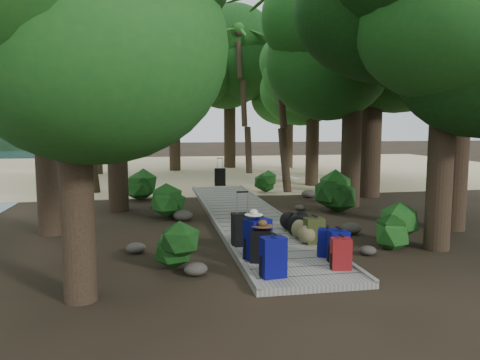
{
  "coord_description": "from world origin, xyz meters",
  "views": [
    {
      "loc": [
        -2.48,
        -11.67,
        2.59
      ],
      "look_at": [
        -0.03,
        1.7,
        1.0
      ],
      "focal_mm": 35.0,
      "sensor_mm": 36.0,
      "label": 1
    }
  ],
  "objects": [
    {
      "name": "backpack_right_d",
      "position": [
        0.8,
        -2.47,
        0.42
      ],
      "size": [
        0.4,
        0.3,
        0.6
      ],
      "primitive_type": null,
      "rotation": [
        0.0,
        0.0,
        0.04
      ],
      "color": "#343F1A",
      "rests_on": "boardwalk"
    },
    {
      "name": "rock_left_b",
      "position": [
        -2.89,
        -2.14,
        0.11
      ],
      "size": [
        0.4,
        0.36,
        0.22
      ],
      "primitive_type": null,
      "color": "#4C473F",
      "rests_on": "ground"
    },
    {
      "name": "backpack_left_c",
      "position": [
        -0.63,
        -3.39,
        0.54
      ],
      "size": [
        0.55,
        0.49,
        0.84
      ],
      "primitive_type": null,
      "rotation": [
        0.0,
        0.0,
        0.46
      ],
      "color": "#030668",
      "rests_on": "boardwalk"
    },
    {
      "name": "kayak",
      "position": [
        -3.11,
        10.63,
        0.16
      ],
      "size": [
        1.51,
        2.89,
        0.28
      ],
      "primitive_type": "ellipsoid",
      "rotation": [
        0.0,
        0.0,
        -0.33
      ],
      "color": "#A4170E",
      "rests_on": "sand_beach"
    },
    {
      "name": "palm_right_a",
      "position": [
        2.71,
        5.95,
        3.73
      ],
      "size": [
        4.38,
        4.38,
        7.47
      ],
      "primitive_type": null,
      "color": "#124213",
      "rests_on": "ground"
    },
    {
      "name": "duffel_right_black",
      "position": [
        0.77,
        -1.47,
        0.34
      ],
      "size": [
        0.7,
        0.83,
        0.45
      ],
      "primitive_type": null,
      "rotation": [
        0.0,
        0.0,
        -0.41
      ],
      "color": "black",
      "rests_on": "boardwalk"
    },
    {
      "name": "backpack_right_c",
      "position": [
        0.71,
        -3.46,
        0.41
      ],
      "size": [
        0.41,
        0.36,
        0.59
      ],
      "primitive_type": null,
      "rotation": [
        0.0,
        0.0,
        -0.42
      ],
      "color": "#030668",
      "rests_on": "boardwalk"
    },
    {
      "name": "shrub_right_c",
      "position": [
        1.67,
        5.87,
        0.39
      ],
      "size": [
        0.86,
        0.86,
        0.77
      ],
      "primitive_type": null,
      "color": "#18511B",
      "rests_on": "ground"
    },
    {
      "name": "rock_left_c",
      "position": [
        -1.75,
        0.97,
        0.15
      ],
      "size": [
        0.53,
        0.47,
        0.29
      ],
      "primitive_type": null,
      "color": "#4C473F",
      "rests_on": "ground"
    },
    {
      "name": "tree_right_e",
      "position": [
        4.2,
        7.51,
        3.99
      ],
      "size": [
        4.43,
        4.43,
        7.97
      ],
      "primitive_type": null,
      "color": "black",
      "rests_on": "ground"
    },
    {
      "name": "sun_lounger",
      "position": [
        3.56,
        9.11,
        0.3
      ],
      "size": [
        1.14,
        1.82,
        0.56
      ],
      "primitive_type": null,
      "rotation": [
        0.0,
        0.0,
        0.36
      ],
      "color": "silver",
      "rests_on": "sand_beach"
    },
    {
      "name": "rock_left_d",
      "position": [
        -2.5,
        3.11,
        0.08
      ],
      "size": [
        0.27,
        0.25,
        0.15
      ],
      "primitive_type": null,
      "color": "#4C473F",
      "rests_on": "ground"
    },
    {
      "name": "palm_left_a",
      "position": [
        -4.96,
        6.86,
        3.41
      ],
      "size": [
        4.29,
        4.29,
        6.82
      ],
      "primitive_type": null,
      "color": "#124213",
      "rests_on": "ground"
    },
    {
      "name": "backpack_right_b",
      "position": [
        0.78,
        -3.85,
        0.44
      ],
      "size": [
        0.36,
        0.25,
        0.64
      ],
      "primitive_type": null,
      "rotation": [
        0.0,
        0.0,
        -0.0
      ],
      "color": "#030668",
      "rests_on": "boardwalk"
    },
    {
      "name": "backpack_right_a",
      "position": [
        0.66,
        -4.25,
        0.42
      ],
      "size": [
        0.37,
        0.29,
        0.6
      ],
      "primitive_type": null,
      "rotation": [
        0.0,
        0.0,
        -0.15
      ],
      "color": "maroon",
      "rests_on": "boardwalk"
    },
    {
      "name": "tree_right_b",
      "position": [
        4.81,
        -1.32,
        4.6
      ],
      "size": [
        5.15,
        5.15,
        9.2
      ],
      "primitive_type": null,
      "color": "black",
      "rests_on": "ground"
    },
    {
      "name": "tree_back_c",
      "position": [
        5.44,
        15.43,
        4.02
      ],
      "size": [
        4.46,
        4.46,
        8.03
      ],
      "primitive_type": null,
      "color": "black",
      "rests_on": "ground"
    },
    {
      "name": "backpack_left_d",
      "position": [
        -0.71,
        -2.24,
        0.39
      ],
      "size": [
        0.39,
        0.31,
        0.54
      ],
      "primitive_type": null,
      "rotation": [
        0.0,
        0.0,
        0.17
      ],
      "color": "#030668",
      "rests_on": "boardwalk"
    },
    {
      "name": "lone_suitcase_on_sand",
      "position": [
        0.27,
        8.07,
        0.39
      ],
      "size": [
        0.5,
        0.32,
        0.74
      ],
      "primitive_type": null,
      "rotation": [
        0.0,
        0.0,
        -0.12
      ],
      "color": "black",
      "rests_on": "sand_beach"
    },
    {
      "name": "tree_left_b",
      "position": [
        -4.94,
        -0.07,
        4.23
      ],
      "size": [
        4.7,
        4.7,
        8.45
      ],
      "primitive_type": null,
      "color": "black",
      "rests_on": "ground"
    },
    {
      "name": "tree_back_a",
      "position": [
        -1.32,
        15.3,
        4.51
      ],
      "size": [
        5.21,
        5.21,
        9.02
      ],
      "primitive_type": null,
      "color": "black",
      "rests_on": "ground"
    },
    {
      "name": "shrub_right_b",
      "position": [
        2.77,
        1.53,
        0.58
      ],
      "size": [
        1.3,
        1.3,
        1.17
      ],
      "primitive_type": null,
      "color": "#18511B",
      "rests_on": "ground"
    },
    {
      "name": "shrub_left_c",
      "position": [
        -2.97,
        4.93,
        0.52
      ],
      "size": [
        1.15,
        1.15,
        1.03
      ],
      "primitive_type": null,
      "color": "#18511B",
      "rests_on": "ground"
    },
    {
      "name": "shrub_left_b",
      "position": [
        -2.09,
        1.37,
        0.45
      ],
      "size": [
        1.01,
        1.01,
        0.9
      ],
      "primitive_type": null,
      "color": "#18511B",
      "rests_on": "ground"
    },
    {
      "name": "rock_right_a",
      "position": [
        1.7,
        -3.13,
        0.1
      ],
      "size": [
        0.35,
        0.31,
        0.19
      ],
      "primitive_type": null,
      "color": "#4C473F",
      "rests_on": "ground"
    },
    {
      "name": "palm_right_b",
      "position": [
        5.38,
        10.74,
        4.08
      ],
      "size": [
        4.23,
        4.23,
        8.16
      ],
      "primitive_type": null,
      "color": "#124213",
      "rests_on": "ground"
    },
    {
      "name": "tree_back_b",
      "position": [
        2.07,
        16.61,
        5.09
      ],
      "size": [
        5.7,
        5.7,
        10.18
      ],
      "primitive_type": null,
      "color": "black",
      "rests_on": "ground"
    },
    {
      "name": "tree_right_c",
      "position": [
        3.69,
        2.33,
        4.4
      ],
      "size": [
        5.08,
        5.08,
        8.8
      ],
      "primitive_type": null,
      "color": "black",
      "rests_on": "ground"
    },
    {
      "name": "rock_right_c",
      "position": [
        1.88,
        1.89,
        0.09
      ],
      "size": [
        0.33,
        0.3,
        0.18
      ],
      "primitive_type": null,
      "color": "#4C473F",
      "rests_on": "ground"
    },
    {
      "name": "boardwalk",
      "position": [
        0.0,
        1.0,
        0.06
      ],
      "size": [
        2.0,
        12.0,
        0.12
      ],
      "primitive_type": "cube",
      "color": "gray",
      "rests_on": "ground"
    },
    {
      "name": "duffel_right_khaki",
      "position": [
        0.73,
        -2.21,
        0.32
      ],
      "size": [
        0.59,
        0.71,
        0.4
      ],
      "primitive_type": null,
      "rotation": [
        0.0,
        0.0,
        0.35
      ],
      "color": "olive",
      "rests_on": "boardwalk"
    },
    {
      "name": "sand_beach",
      "position": [
        0.0,
        16.0,
        0.01
      ],
      "size": [
        40.0,
        22.0,
        0.02
      ],
      "primitive_type": "cube",
      "color": "#CEB38B",
      "rests_on": "ground"
    },
    {
      "name": "tree_left_a",
      "position": [
        -3.6,
        -4.64,
        3.44
      ],
      "size": [
        4.13,
        4.13,
        6.89
      ],
      "primitive_type": null,
      "color": "black",
      "rests_on": "ground"
    },
    {
      "name": "tree_right_d",
      "position": [
        5.21,
        4.12,
        5.48
      ],
      "size": [
        5.98,
        5.98,
        10.97
      ],
      "primitive_type": null,
      "color": "black",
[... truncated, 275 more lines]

